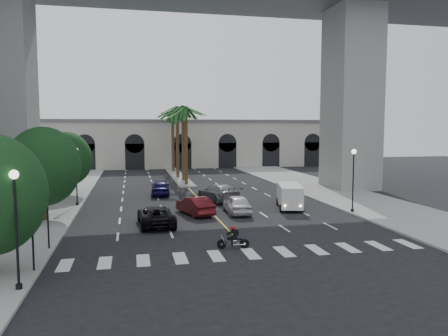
{
  "coord_description": "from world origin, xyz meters",
  "views": [
    {
      "loc": [
        -6.49,
        -24.82,
        7.14
      ],
      "look_at": [
        0.04,
        6.0,
        4.2
      ],
      "focal_mm": 35.0,
      "sensor_mm": 36.0,
      "label": 1
    }
  ],
  "objects_px": {
    "cargo_van": "(290,195)",
    "lamp_post_left_near": "(16,219)",
    "car_b": "(195,206)",
    "pedestrian_a": "(3,225)",
    "motorcycle_rider": "(234,238)",
    "lamp_post_left_far": "(76,171)",
    "car_d": "(219,193)",
    "lamp_post_right": "(353,175)",
    "car_e": "(160,188)",
    "car_c": "(156,216)",
    "traffic_signal_far": "(47,208)",
    "traffic_signal_near": "(32,223)",
    "car_a": "(237,204)"
  },
  "relations": [
    {
      "from": "cargo_van",
      "to": "lamp_post_left_near",
      "type": "bearing_deg",
      "value": -124.51
    },
    {
      "from": "car_b",
      "to": "pedestrian_a",
      "type": "distance_m",
      "value": 14.14
    },
    {
      "from": "lamp_post_left_near",
      "to": "motorcycle_rider",
      "type": "height_order",
      "value": "lamp_post_left_near"
    },
    {
      "from": "car_b",
      "to": "pedestrian_a",
      "type": "height_order",
      "value": "pedestrian_a"
    },
    {
      "from": "lamp_post_left_near",
      "to": "car_b",
      "type": "bearing_deg",
      "value": 56.84
    },
    {
      "from": "lamp_post_left_far",
      "to": "car_d",
      "type": "relative_size",
      "value": 0.92
    },
    {
      "from": "lamp_post_right",
      "to": "motorcycle_rider",
      "type": "relative_size",
      "value": 2.8
    },
    {
      "from": "lamp_post_left_near",
      "to": "lamp_post_right",
      "type": "bearing_deg",
      "value": 29.69
    },
    {
      "from": "car_e",
      "to": "car_c",
      "type": "bearing_deg",
      "value": 88.61
    },
    {
      "from": "lamp_post_left_near",
      "to": "lamp_post_right",
      "type": "distance_m",
      "value": 26.25
    },
    {
      "from": "car_e",
      "to": "pedestrian_a",
      "type": "xyz_separation_m",
      "value": [
        -10.96,
        -16.4,
        0.16
      ]
    },
    {
      "from": "car_b",
      "to": "pedestrian_a",
      "type": "relative_size",
      "value": 2.82
    },
    {
      "from": "traffic_signal_far",
      "to": "car_b",
      "type": "bearing_deg",
      "value": 41.45
    },
    {
      "from": "lamp_post_left_near",
      "to": "car_c",
      "type": "distance_m",
      "value": 13.74
    },
    {
      "from": "car_b",
      "to": "car_c",
      "type": "height_order",
      "value": "car_b"
    },
    {
      "from": "lamp_post_left_near",
      "to": "traffic_signal_near",
      "type": "bearing_deg",
      "value": 87.71
    },
    {
      "from": "motorcycle_rider",
      "to": "car_d",
      "type": "relative_size",
      "value": 0.33
    },
    {
      "from": "traffic_signal_far",
      "to": "car_a",
      "type": "relative_size",
      "value": 0.79
    },
    {
      "from": "car_b",
      "to": "car_d",
      "type": "distance_m",
      "value": 6.75
    },
    {
      "from": "traffic_signal_near",
      "to": "car_a",
      "type": "bearing_deg",
      "value": 43.16
    },
    {
      "from": "motorcycle_rider",
      "to": "car_b",
      "type": "xyz_separation_m",
      "value": [
        -0.82,
        10.43,
        0.13
      ]
    },
    {
      "from": "car_a",
      "to": "cargo_van",
      "type": "height_order",
      "value": "cargo_van"
    },
    {
      "from": "car_d",
      "to": "pedestrian_a",
      "type": "height_order",
      "value": "pedestrian_a"
    },
    {
      "from": "traffic_signal_far",
      "to": "motorcycle_rider",
      "type": "distance_m",
      "value": 10.93
    },
    {
      "from": "traffic_signal_near",
      "to": "car_d",
      "type": "distance_m",
      "value": 22.75
    },
    {
      "from": "car_a",
      "to": "traffic_signal_far",
      "type": "bearing_deg",
      "value": 34.42
    },
    {
      "from": "cargo_van",
      "to": "car_e",
      "type": "bearing_deg",
      "value": 151.02
    },
    {
      "from": "lamp_post_right",
      "to": "cargo_van",
      "type": "xyz_separation_m",
      "value": [
        -4.36,
        3.13,
        -2.05
      ]
    },
    {
      "from": "traffic_signal_far",
      "to": "car_c",
      "type": "bearing_deg",
      "value": 39.52
    },
    {
      "from": "lamp_post_left_near",
      "to": "cargo_van",
      "type": "xyz_separation_m",
      "value": [
        18.44,
        16.13,
        -2.05
      ]
    },
    {
      "from": "traffic_signal_far",
      "to": "pedestrian_a",
      "type": "relative_size",
      "value": 2.25
    },
    {
      "from": "car_b",
      "to": "car_c",
      "type": "relative_size",
      "value": 0.87
    },
    {
      "from": "car_d",
      "to": "traffic_signal_near",
      "type": "bearing_deg",
      "value": 40.05
    },
    {
      "from": "car_a",
      "to": "car_c",
      "type": "relative_size",
      "value": 0.88
    },
    {
      "from": "car_b",
      "to": "lamp_post_left_near",
      "type": "bearing_deg",
      "value": 40.09
    },
    {
      "from": "lamp_post_right",
      "to": "car_e",
      "type": "relative_size",
      "value": 1.14
    },
    {
      "from": "lamp_post_left_near",
      "to": "lamp_post_left_far",
      "type": "xyz_separation_m",
      "value": [
        0.0,
        21.0,
        0.0
      ]
    },
    {
      "from": "motorcycle_rider",
      "to": "pedestrian_a",
      "type": "bearing_deg",
      "value": 168.15
    },
    {
      "from": "car_a",
      "to": "car_d",
      "type": "distance_m",
      "value": 6.15
    },
    {
      "from": "car_d",
      "to": "pedestrian_a",
      "type": "distance_m",
      "value": 19.81
    },
    {
      "from": "traffic_signal_far",
      "to": "pedestrian_a",
      "type": "xyz_separation_m",
      "value": [
        -3.27,
        3.26,
        -1.55
      ]
    },
    {
      "from": "lamp_post_left_far",
      "to": "car_e",
      "type": "distance_m",
      "value": 9.65
    },
    {
      "from": "car_d",
      "to": "cargo_van",
      "type": "height_order",
      "value": "cargo_van"
    },
    {
      "from": "lamp_post_right",
      "to": "traffic_signal_near",
      "type": "bearing_deg",
      "value": -155.18
    },
    {
      "from": "car_b",
      "to": "traffic_signal_far",
      "type": "bearing_deg",
      "value": 24.69
    },
    {
      "from": "lamp_post_left_near",
      "to": "traffic_signal_near",
      "type": "xyz_separation_m",
      "value": [
        0.1,
        2.5,
        -0.71
      ]
    },
    {
      "from": "lamp_post_left_near",
      "to": "lamp_post_left_far",
      "type": "bearing_deg",
      "value": 90.0
    },
    {
      "from": "lamp_post_right",
      "to": "pedestrian_a",
      "type": "bearing_deg",
      "value": -172.89
    },
    {
      "from": "car_b",
      "to": "cargo_van",
      "type": "xyz_separation_m",
      "value": [
        8.54,
        0.98,
        0.42
      ]
    },
    {
      "from": "lamp_post_left_far",
      "to": "car_c",
      "type": "height_order",
      "value": "lamp_post_left_far"
    }
  ]
}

